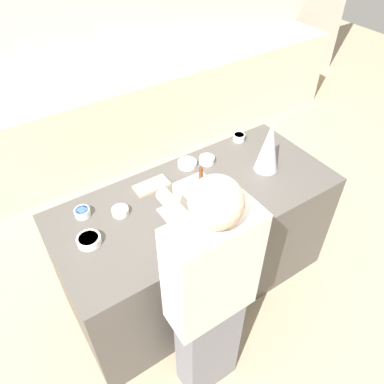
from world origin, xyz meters
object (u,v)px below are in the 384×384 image
at_px(candy_bowl_front_corner, 239,137).
at_px(candy_bowl_center_rear, 187,163).
at_px(gingerbread_house, 196,198).
at_px(candy_bowl_beside_tree, 120,211).
at_px(candy_bowl_near_tray_right, 207,160).
at_px(cookbook, 152,186).
at_px(baking_tray, 196,212).
at_px(decorative_tree, 269,146).
at_px(candy_bowl_near_tray_left, 82,212).
at_px(candy_bowl_far_left, 222,182).
at_px(candy_bowl_behind_tray, 89,240).
at_px(person, 210,301).

height_order(candy_bowl_front_corner, candy_bowl_center_rear, candy_bowl_front_corner).
height_order(gingerbread_house, candy_bowl_beside_tree, gingerbread_house).
xyz_separation_m(candy_bowl_near_tray_right, candy_bowl_front_corner, (0.37, 0.09, 0.00)).
distance_m(gingerbread_house, cookbook, 0.39).
height_order(baking_tray, gingerbread_house, gingerbread_house).
height_order(decorative_tree, cookbook, decorative_tree).
bearing_deg(candy_bowl_near_tray_left, candy_bowl_near_tray_right, 0.65).
height_order(baking_tray, cookbook, cookbook).
relative_size(candy_bowl_far_left, cookbook, 0.50).
xyz_separation_m(candy_bowl_front_corner, candy_bowl_behind_tray, (-1.35, -0.33, -0.01)).
height_order(candy_bowl_behind_tray, cookbook, candy_bowl_behind_tray).
bearing_deg(candy_bowl_near_tray_left, cookbook, -0.44).
height_order(decorative_tree, candy_bowl_front_corner, decorative_tree).
distance_m(decorative_tree, candy_bowl_beside_tree, 1.07).
bearing_deg(candy_bowl_near_tray_left, candy_bowl_center_rear, 4.13).
distance_m(candy_bowl_near_tray_right, candy_bowl_near_tray_left, 0.94).
bearing_deg(candy_bowl_behind_tray, decorative_tree, -2.04).
bearing_deg(person, candy_bowl_near_tray_right, 55.55).
bearing_deg(cookbook, person, -100.43).
distance_m(gingerbread_house, candy_bowl_near_tray_right, 0.52).
xyz_separation_m(candy_bowl_center_rear, candy_bowl_near_tray_left, (-0.80, -0.06, 0.01)).
distance_m(gingerbread_house, candy_bowl_behind_tray, 0.66).
relative_size(candy_bowl_beside_tree, candy_bowl_behind_tray, 0.76).
distance_m(baking_tray, candy_bowl_behind_tray, 0.66).
xyz_separation_m(candy_bowl_near_tray_left, cookbook, (0.48, -0.00, -0.02)).
bearing_deg(candy_bowl_front_corner, candy_bowl_near_tray_left, -175.51).
bearing_deg(candy_bowl_front_corner, person, -134.72).
distance_m(decorative_tree, candy_bowl_front_corner, 0.41).
distance_m(candy_bowl_near_tray_right, candy_bowl_center_rear, 0.14).
xyz_separation_m(decorative_tree, candy_bowl_center_rear, (-0.44, 0.33, -0.17)).
bearing_deg(candy_bowl_center_rear, gingerbread_house, -116.36).
bearing_deg(candy_bowl_far_left, person, -130.89).
height_order(candy_bowl_beside_tree, candy_bowl_front_corner, candy_bowl_front_corner).
relative_size(candy_bowl_near_tray_right, candy_bowl_near_tray_left, 1.13).
bearing_deg(candy_bowl_center_rear, decorative_tree, -37.02).
xyz_separation_m(candy_bowl_behind_tray, candy_bowl_center_rear, (0.85, 0.29, -0.00)).
xyz_separation_m(candy_bowl_near_tray_right, cookbook, (-0.46, -0.01, -0.02)).
xyz_separation_m(gingerbread_house, candy_bowl_far_left, (0.29, 0.12, -0.10)).
bearing_deg(person, candy_bowl_far_left, 49.11).
xyz_separation_m(candy_bowl_far_left, candy_bowl_front_corner, (0.42, 0.34, 0.01)).
bearing_deg(decorative_tree, candy_bowl_near_tray_right, 136.79).
bearing_deg(cookbook, candy_bowl_near_tray_left, 179.56).
xyz_separation_m(baking_tray, candy_bowl_behind_tray, (-0.64, 0.13, 0.02)).
distance_m(baking_tray, gingerbread_house, 0.12).
height_order(candy_bowl_near_tray_right, person, person).
relative_size(decorative_tree, candy_bowl_far_left, 3.22).
relative_size(decorative_tree, candy_bowl_near_tray_right, 3.50).
bearing_deg(candy_bowl_far_left, candy_bowl_near_tray_left, 164.78).
relative_size(decorative_tree, candy_bowl_near_tray_left, 3.97).
relative_size(baking_tray, candy_bowl_far_left, 3.37).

